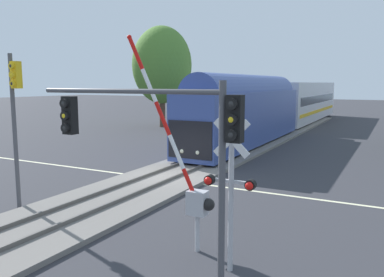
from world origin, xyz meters
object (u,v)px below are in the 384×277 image
Objects in this scene: traffic_signal_near_right at (159,132)px; pine_left_background at (162,65)px; crossing_signal_mast at (231,178)px; crossing_gate_near at (190,182)px; commuter_train at (283,104)px; traffic_signal_median at (15,106)px.

pine_left_background is at bearing 121.90° from traffic_signal_near_right.
pine_left_background is (-19.65, 28.22, 4.31)m from crossing_signal_mast.
crossing_signal_mast is at bearing -24.62° from crossing_gate_near.
traffic_signal_median is (-2.55, -29.27, 1.18)m from commuter_train.
traffic_signal_near_right is (0.30, -2.06, 1.69)m from crossing_gate_near.
pine_left_background is (-12.99, -2.10, 4.01)m from commuter_train.
crossing_signal_mast is 0.68× the size of traffic_signal_median.
commuter_train reaches higher than traffic_signal_near_right.
commuter_train is 30.06m from crossing_gate_near.
crossing_signal_mast is (6.66, -30.32, -0.31)m from commuter_train.
traffic_signal_median is (-9.20, 1.05, 1.49)m from crossing_signal_mast.
pine_left_background is at bearing 111.03° from traffic_signal_median.
pine_left_background reaches higher than traffic_signal_median.
traffic_signal_near_right is 0.94× the size of traffic_signal_median.
pine_left_background reaches higher than crossing_signal_mast.
traffic_signal_median is 0.54× the size of pine_left_background.
pine_left_background reaches higher than traffic_signal_near_right.
pine_left_background is at bearing 123.35° from crossing_gate_near.
crossing_gate_near is at bearing -80.21° from commuter_train.
crossing_signal_mast is 0.37× the size of pine_left_background.
commuter_train is 32.14m from traffic_signal_near_right.
traffic_signal_median is at bearing -68.97° from pine_left_background.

